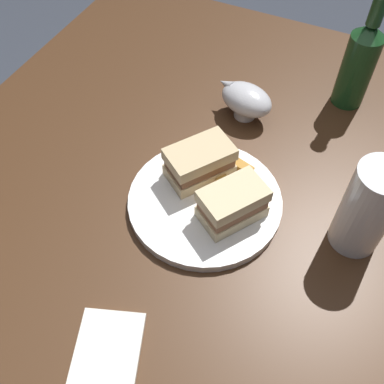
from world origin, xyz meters
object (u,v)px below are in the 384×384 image
object	(u,v)px
cider_bottle	(359,62)
plate	(205,201)
sandwich_half_right	(200,162)
napkin	(108,349)
pint_glass	(365,213)
gravy_boat	(246,99)
sandwich_half_left	(233,203)

from	to	relation	value
cider_bottle	plate	bearing A→B (deg)	-23.18
sandwich_half_right	napkin	distance (m)	0.33
plate	napkin	world-z (taller)	plate
pint_glass	napkin	xyz separation A→B (m)	(0.33, -0.27, -0.07)
pint_glass	gravy_boat	size ratio (longest dim) A/B	1.28
sandwich_half_right	plate	bearing A→B (deg)	34.45
sandwich_half_left	cider_bottle	xyz separation A→B (m)	(-0.38, 0.10, 0.05)
plate	sandwich_half_left	bearing A→B (deg)	77.42
gravy_boat	napkin	xyz separation A→B (m)	(0.52, -0.00, -0.04)
pint_glass	plate	bearing A→B (deg)	-80.81
gravy_boat	napkin	size ratio (longest dim) A/B	1.17
sandwich_half_left	pint_glass	size ratio (longest dim) A/B	0.74
cider_bottle	pint_glass	bearing A→B (deg)	14.95
gravy_boat	plate	bearing A→B (deg)	4.57
pint_glass	gravy_boat	bearing A→B (deg)	-126.70
sandwich_half_right	pint_glass	world-z (taller)	pint_glass
plate	gravy_boat	distance (m)	0.24
cider_bottle	sandwich_half_right	bearing A→B (deg)	-30.23
sandwich_half_right	cider_bottle	xyz separation A→B (m)	(-0.32, 0.19, 0.05)
plate	sandwich_half_right	bearing A→B (deg)	-145.55
plate	sandwich_half_right	distance (m)	0.07
plate	napkin	bearing A→B (deg)	-3.82
pint_glass	cider_bottle	xyz separation A→B (m)	(-0.33, -0.09, 0.03)
pint_glass	cider_bottle	bearing A→B (deg)	-165.05
sandwich_half_right	napkin	size ratio (longest dim) A/B	1.19
napkin	sandwich_half_right	bearing A→B (deg)	-177.96
cider_bottle	napkin	xyz separation A→B (m)	(0.66, -0.18, -0.09)
plate	gravy_boat	size ratio (longest dim) A/B	2.04
sandwich_half_left	pint_glass	bearing A→B (deg)	105.00
gravy_boat	cider_bottle	distance (m)	0.23
plate	pint_glass	world-z (taller)	pint_glass
gravy_boat	pint_glass	bearing A→B (deg)	53.30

